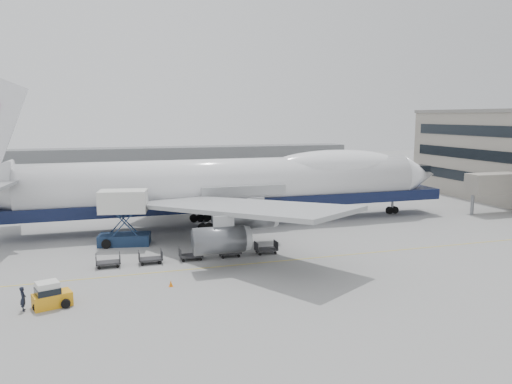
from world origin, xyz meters
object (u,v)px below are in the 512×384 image
object	(u,v)px
catering_truck	(124,215)
airliner	(234,183)
baggage_tug	(50,296)
ground_worker	(23,299)

from	to	relation	value
catering_truck	airliner	bearing A→B (deg)	35.61
airliner	baggage_tug	size ratio (longest dim) A/B	21.75
airliner	baggage_tug	bearing A→B (deg)	-131.10
catering_truck	baggage_tug	bearing A→B (deg)	-98.58
airliner	baggage_tug	world-z (taller)	airliner
airliner	catering_truck	distance (m)	16.23
ground_worker	baggage_tug	bearing A→B (deg)	-92.83
catering_truck	baggage_tug	size ratio (longest dim) A/B	2.03
ground_worker	airliner	bearing A→B (deg)	-51.14
baggage_tug	ground_worker	size ratio (longest dim) A/B	1.66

